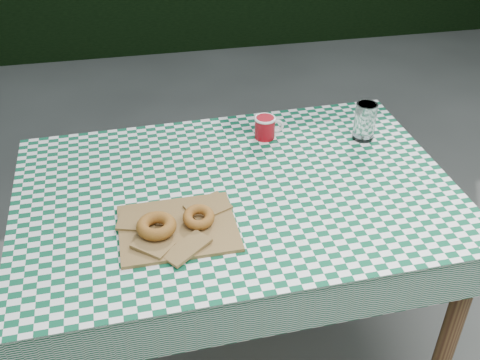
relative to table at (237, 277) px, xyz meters
name	(u,v)px	position (x,y,z in m)	size (l,w,h in m)	color
ground	(263,330)	(0.12, 0.06, -0.38)	(60.00, 60.00, 0.00)	#474843
table	(237,277)	(0.00, 0.00, 0.00)	(1.32, 0.88, 0.75)	#4E2B1A
tablecloth	(236,189)	(0.00, 0.00, 0.38)	(1.34, 0.90, 0.01)	#0C4E31
paper_bag	(178,227)	(-0.20, -0.16, 0.39)	(0.32, 0.26, 0.02)	olive
bagel_front	(156,226)	(-0.26, -0.17, 0.42)	(0.11, 0.11, 0.03)	olive
bagel_back	(199,217)	(-0.14, -0.15, 0.41)	(0.09, 0.09, 0.03)	#99541F
coffee_mug	(265,128)	(0.15, 0.28, 0.42)	(0.14, 0.14, 0.08)	#9A0913
drinking_glass	(365,121)	(0.49, 0.21, 0.45)	(0.07, 0.07, 0.13)	white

